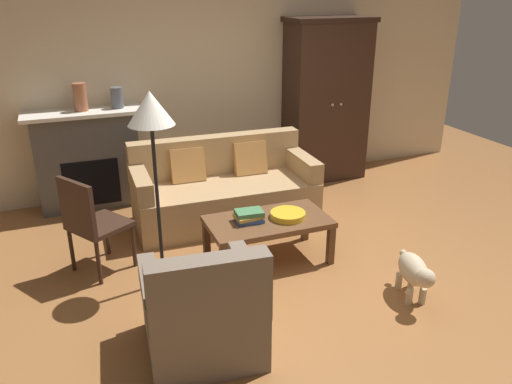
% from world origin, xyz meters
% --- Properties ---
extents(ground_plane, '(9.60, 9.60, 0.00)m').
position_xyz_m(ground_plane, '(0.00, 0.00, 0.00)').
color(ground_plane, '#9E6638').
extents(back_wall, '(7.20, 0.10, 2.80)m').
position_xyz_m(back_wall, '(0.00, 2.55, 1.40)').
color(back_wall, beige).
rests_on(back_wall, ground).
extents(fireplace, '(1.26, 0.48, 1.12)m').
position_xyz_m(fireplace, '(-1.55, 2.30, 0.57)').
color(fireplace, '#4C4947').
rests_on(fireplace, ground).
extents(armoire, '(1.06, 0.57, 2.03)m').
position_xyz_m(armoire, '(1.40, 2.22, 1.02)').
color(armoire, '#382319').
rests_on(armoire, ground).
extents(couch, '(1.94, 0.90, 0.86)m').
position_xyz_m(couch, '(-0.24, 1.41, 0.32)').
color(couch, tan).
rests_on(couch, ground).
extents(coffee_table, '(1.10, 0.60, 0.42)m').
position_xyz_m(coffee_table, '(-0.15, 0.38, 0.37)').
color(coffee_table, brown).
rests_on(coffee_table, ground).
extents(fruit_bowl, '(0.32, 0.32, 0.06)m').
position_xyz_m(fruit_bowl, '(0.03, 0.35, 0.45)').
color(fruit_bowl, gold).
rests_on(fruit_bowl, coffee_table).
extents(book_stack, '(0.26, 0.19, 0.11)m').
position_xyz_m(book_stack, '(-0.33, 0.40, 0.47)').
color(book_stack, '#38569E').
rests_on(book_stack, coffee_table).
extents(mantel_vase_terracotta, '(0.14, 0.14, 0.30)m').
position_xyz_m(mantel_vase_terracotta, '(-1.55, 2.28, 1.27)').
color(mantel_vase_terracotta, '#A86042').
rests_on(mantel_vase_terracotta, fireplace).
extents(mantel_vase_slate, '(0.13, 0.13, 0.23)m').
position_xyz_m(mantel_vase_slate, '(-1.17, 2.28, 1.23)').
color(mantel_vase_slate, '#565B66').
rests_on(mantel_vase_slate, fireplace).
extents(armchair_near_left, '(0.84, 0.83, 0.88)m').
position_xyz_m(armchair_near_left, '(-1.05, -0.65, 0.32)').
color(armchair_near_left, '#756656').
rests_on(armchair_near_left, ground).
extents(side_chair_wooden, '(0.61, 0.61, 0.90)m').
position_xyz_m(side_chair_wooden, '(-1.66, 0.74, 0.51)').
color(side_chair_wooden, '#382319').
rests_on(side_chair_wooden, ground).
extents(floor_lamp, '(0.36, 0.36, 1.65)m').
position_xyz_m(floor_lamp, '(-1.14, 0.34, 1.43)').
color(floor_lamp, black).
rests_on(floor_lamp, ground).
extents(dog, '(0.30, 0.56, 0.39)m').
position_xyz_m(dog, '(0.70, -0.62, 0.25)').
color(dog, beige).
rests_on(dog, ground).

